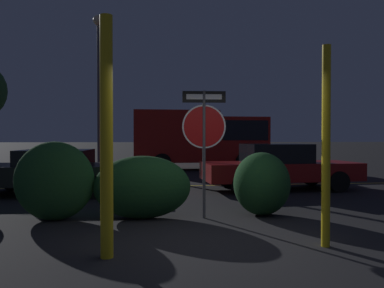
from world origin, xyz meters
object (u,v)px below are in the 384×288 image
Objects in this scene: passing_car_1 at (52,171)px; delivery_truck at (202,137)px; yellow_pole_left at (107,137)px; hedge_bush_2 at (142,187)px; passing_car_2 at (279,167)px; street_lamp at (99,63)px; hedge_bush_3 at (262,184)px; hedge_bush_1 at (54,181)px; stop_sign at (204,128)px; yellow_pole_right at (326,146)px.

delivery_truck is at bearing -31.90° from passing_car_1.
yellow_pole_left is 2.52m from hedge_bush_2.
delivery_truck is (2.70, 11.06, 0.98)m from hedge_bush_2.
street_lamp is at bearing -143.99° from passing_car_2.
street_lamp reaches higher than hedge_bush_3.
hedge_bush_2 is (0.41, 2.30, -0.95)m from yellow_pole_left.
delivery_truck reaches higher than hedge_bush_1.
stop_sign is 0.79× the size of yellow_pole_left.
yellow_pole_right is 0.60× the size of passing_car_2.
street_lamp is at bearing 112.72° from hedge_bush_3.
hedge_bush_1 is 0.32× the size of passing_car_1.
delivery_truck is at bearing -173.74° from passing_car_2.
hedge_bush_3 is 12.93m from street_lamp.
street_lamp reaches higher than passing_car_2.
street_lamp is at bearing 110.25° from yellow_pole_right.
street_lamp is at bearing 0.77° from passing_car_1.
passing_car_1 is 6.49m from passing_car_2.
stop_sign is at bearing -130.81° from passing_car_1.
street_lamp reaches higher than delivery_truck.
hedge_bush_2 is at bearing 140.75° from yellow_pole_right.
delivery_truck is 6.15m from street_lamp.
street_lamp is at bearing 98.01° from yellow_pole_left.
hedge_bush_3 is 5.90m from passing_car_1.
hedge_bush_2 is 2.37m from hedge_bush_3.
passing_car_2 is 0.64× the size of street_lamp.
hedge_bush_2 is (1.63, -0.02, -0.14)m from hedge_bush_1.
yellow_pole_left is 0.67× the size of passing_car_1.
hedge_bush_1 is 6.63m from passing_car_2.
hedge_bush_1 reaches higher than passing_car_2.
passing_car_1 is at bearing 145.90° from hedge_bush_3.
hedge_bush_1 is (-2.81, 0.10, -0.99)m from stop_sign.
passing_car_2 is at bearing -50.64° from street_lamp.
stop_sign reaches higher than hedge_bush_3.
passing_car_2 is 0.74× the size of delivery_truck.
street_lamp is (-4.68, 11.17, 4.52)m from hedge_bush_3.
hedge_bush_2 is (-2.62, 2.14, -0.83)m from yellow_pole_right.
hedge_bush_3 is (3.99, 0.05, -0.11)m from hedge_bush_1.
hedge_bush_3 is 0.27× the size of passing_car_1.
hedge_bush_2 is 0.29× the size of delivery_truck.
yellow_pole_left reaches higher than hedge_bush_2.
yellow_pole_left is at bearing -81.99° from street_lamp.
hedge_bush_1 is (-4.26, 2.17, -0.69)m from yellow_pole_right.
yellow_pole_right is at bearing -134.73° from passing_car_1.
yellow_pole_right reaches higher than hedge_bush_3.
yellow_pole_left reaches higher than passing_car_1.
yellow_pole_right is 2.37m from hedge_bush_3.
delivery_truck is (4.33, 11.04, 0.85)m from hedge_bush_1.
hedge_bush_2 is 1.47× the size of hedge_bush_3.
stop_sign is 1.63m from hedge_bush_3.
hedge_bush_1 is 1.18× the size of hedge_bush_3.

